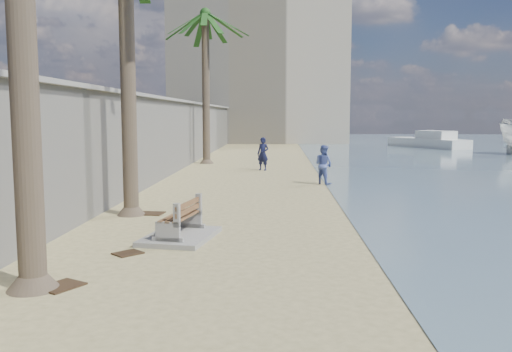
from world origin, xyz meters
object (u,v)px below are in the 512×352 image
object	(u,v)px
person_b	(324,163)
yacht_far	(428,144)
person_a	(263,151)
bench_far	(180,223)
palm_back	(205,16)

from	to	relation	value
person_b	yacht_far	distance (m)	28.37
person_b	person_a	bearing A→B (deg)	-21.53
bench_far	person_a	bearing A→B (deg)	84.76
person_b	palm_back	bearing A→B (deg)	-14.36
bench_far	person_b	bearing A→B (deg)	68.02
person_a	person_b	bearing A→B (deg)	-39.51
palm_back	person_a	size ratio (longest dim) A/B	4.89
bench_far	person_b	distance (m)	10.89
person_b	bench_far	bearing A→B (deg)	110.85
person_a	bench_far	bearing A→B (deg)	-70.39
palm_back	person_a	bearing A→B (deg)	-48.75
bench_far	person_a	xyz separation A→B (m)	(1.43, 15.59, 0.60)
person_a	yacht_far	size ratio (longest dim) A/B	0.24
bench_far	person_a	world-z (taller)	person_a
bench_far	person_b	world-z (taller)	person_b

